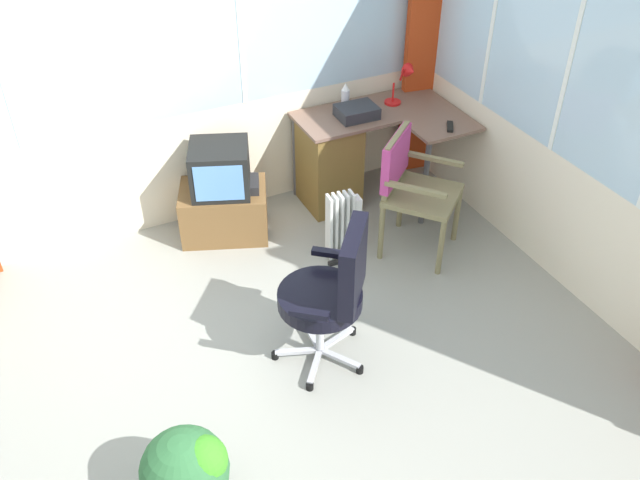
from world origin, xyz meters
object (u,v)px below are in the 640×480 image
desk_lamp (406,78)px  paper_tray (357,112)px  spray_bottle (345,97)px  space_heater (344,225)px  potted_plant (188,471)px  desk (336,158)px  tv_remote (450,127)px  tv_on_stand (223,196)px  office_chair (333,289)px  wooden_armchair (408,178)px

desk_lamp → paper_tray: 0.48m
spray_bottle → space_heater: spray_bottle is taller
spray_bottle → potted_plant: 3.09m
paper_tray → space_heater: bearing=-123.9°
space_heater → desk: bearing=67.4°
tv_remote → space_heater: 1.10m
paper_tray → tv_remote: bearing=-39.8°
paper_tray → space_heater: size_ratio=0.55×
spray_bottle → tv_on_stand: spray_bottle is taller
desk_lamp → space_heater: (-0.88, -0.68, -0.68)m
tv_remote → paper_tray: 0.71m
office_chair → tv_on_stand: bearing=95.7°
desk → paper_tray: size_ratio=4.11×
potted_plant → space_heater: bearing=42.6°
spray_bottle → office_chair: bearing=-119.3°
space_heater → paper_tray: bearing=56.1°
wooden_armchair → tv_on_stand: (-1.14, 0.72, -0.26)m
spray_bottle → wooden_armchair: 0.91m
paper_tray → potted_plant: (-2.03, -2.12, -0.50)m
desk_lamp → potted_plant: 3.35m
tv_remote → spray_bottle: spray_bottle is taller
spray_bottle → desk_lamp: bearing=-15.1°
space_heater → potted_plant: (-1.60, -1.47, 0.01)m
spray_bottle → space_heater: 1.07m
desk → space_heater: desk is taller
wooden_armchair → space_heater: size_ratio=1.67×
wooden_armchair → office_chair: size_ratio=0.93×
tv_remote → potted_plant: tv_remote is taller
spray_bottle → paper_tray: bearing=-84.1°
spray_bottle → office_chair: size_ratio=0.22×
tv_remote → paper_tray: bearing=173.5°
desk → wooden_armchair: (0.19, -0.75, 0.18)m
desk → space_heater: (-0.28, -0.68, -0.13)m
tv_on_stand → wooden_armchair: bearing=-32.2°
paper_tray → tv_on_stand: paper_tray is taller
tv_remote → tv_on_stand: tv_remote is taller
paper_tray → tv_on_stand: bearing=179.5°
space_heater → wooden_armchair: bearing=-8.1°
desk_lamp → potted_plant: desk_lamp is taller
desk → office_chair: office_chair is taller
spray_bottle → wooden_armchair: spray_bottle is taller
spray_bottle → tv_remote: bearing=-47.6°
desk → space_heater: 0.75m
desk_lamp → space_heater: size_ratio=0.62×
spray_bottle → space_heater: bearing=-117.4°
wooden_armchair → office_chair: bearing=-141.0°
desk → potted_plant: bearing=-131.2°
office_chair → desk_lamp: bearing=47.8°
desk → paper_tray: 0.42m
spray_bottle → potted_plant: spray_bottle is taller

